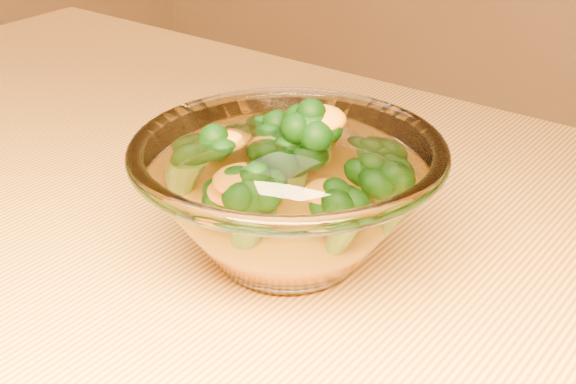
% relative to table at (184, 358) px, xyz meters
% --- Properties ---
extents(table, '(1.20, 0.80, 0.75)m').
position_rel_table_xyz_m(table, '(0.00, 0.00, 0.00)').
color(table, gold).
rests_on(table, ground).
extents(glass_bowl, '(0.22, 0.22, 0.10)m').
position_rel_table_xyz_m(glass_bowl, '(0.07, 0.04, 0.15)').
color(glass_bowl, white).
rests_on(glass_bowl, table).
extents(cheese_sauce, '(0.12, 0.12, 0.03)m').
position_rel_table_xyz_m(cheese_sauce, '(0.07, 0.04, 0.13)').
color(cheese_sauce, '#EBA813').
rests_on(cheese_sauce, glass_bowl).
extents(broccoli_heap, '(0.15, 0.15, 0.08)m').
position_rel_table_xyz_m(broccoli_heap, '(0.06, 0.05, 0.17)').
color(broccoli_heap, black).
rests_on(broccoli_heap, cheese_sauce).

